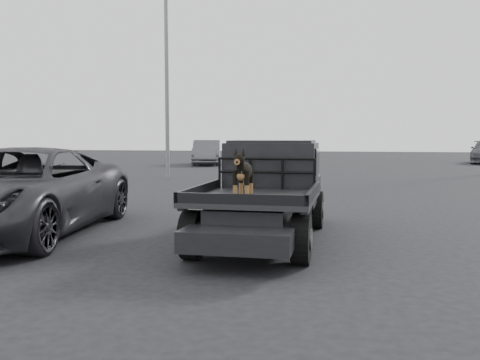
% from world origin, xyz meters
% --- Properties ---
extents(ground, '(120.00, 120.00, 0.00)m').
position_xyz_m(ground, '(0.00, 0.00, 0.00)').
color(ground, black).
rests_on(ground, ground).
extents(flatbed_ute, '(2.00, 5.40, 0.92)m').
position_xyz_m(flatbed_ute, '(0.77, 1.74, 0.46)').
color(flatbed_ute, black).
rests_on(flatbed_ute, ground).
extents(ute_cab, '(1.72, 1.30, 0.88)m').
position_xyz_m(ute_cab, '(0.77, 2.69, 1.36)').
color(ute_cab, black).
rests_on(ute_cab, flatbed_ute).
extents(headache_rack, '(1.80, 0.08, 0.55)m').
position_xyz_m(headache_rack, '(0.77, 1.94, 1.20)').
color(headache_rack, black).
rests_on(headache_rack, flatbed_ute).
extents(dog, '(0.32, 0.60, 0.74)m').
position_xyz_m(dog, '(0.68, 0.28, 1.29)').
color(dog, black).
rests_on(dog, flatbed_ute).
extents(parked_suv, '(3.52, 6.31, 1.67)m').
position_xyz_m(parked_suv, '(-3.89, 1.28, 0.83)').
color(parked_suv, '#2C2C30').
rests_on(parked_suv, ground).
extents(distant_car_a, '(2.83, 5.22, 1.63)m').
position_xyz_m(distant_car_a, '(-7.16, 26.37, 0.82)').
color(distant_car_a, '#545459').
rests_on(distant_car_a, ground).
extents(floodlight_near, '(1.08, 0.28, 13.62)m').
position_xyz_m(floodlight_near, '(-5.81, 15.03, 7.41)').
color(floodlight_near, slate).
rests_on(floodlight_near, ground).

